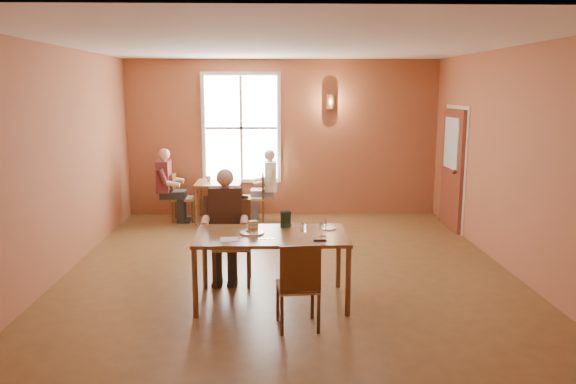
{
  "coord_description": "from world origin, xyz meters",
  "views": [
    {
      "loc": [
        -0.23,
        -7.36,
        2.45
      ],
      "look_at": [
        0.0,
        0.2,
        1.05
      ],
      "focal_mm": 35.0,
      "sensor_mm": 36.0,
      "label": 1
    }
  ],
  "objects_px": {
    "main_table": "(272,268)",
    "chair_diner_maroon": "(184,197)",
    "chair_empty": "(298,284)",
    "diner_main": "(232,231)",
    "diner_white": "(255,187)",
    "second_table": "(219,201)",
    "diner_maroon": "(182,186)",
    "chair_diner_main": "(232,243)",
    "chair_diner_white": "(253,197)"
  },
  "relations": [
    {
      "from": "main_table",
      "to": "chair_diner_maroon",
      "type": "bearing_deg",
      "value": 111.74
    },
    {
      "from": "chair_empty",
      "to": "diner_main",
      "type": "bearing_deg",
      "value": 114.14
    },
    {
      "from": "diner_white",
      "to": "chair_diner_maroon",
      "type": "xyz_separation_m",
      "value": [
        -1.33,
        0.0,
        -0.19
      ]
    },
    {
      "from": "second_table",
      "to": "diner_maroon",
      "type": "distance_m",
      "value": 0.74
    },
    {
      "from": "chair_empty",
      "to": "diner_white",
      "type": "distance_m",
      "value": 4.87
    },
    {
      "from": "main_table",
      "to": "chair_empty",
      "type": "bearing_deg",
      "value": -69.75
    },
    {
      "from": "main_table",
      "to": "diner_maroon",
      "type": "bearing_deg",
      "value": 112.1
    },
    {
      "from": "main_table",
      "to": "second_table",
      "type": "bearing_deg",
      "value": 103.53
    },
    {
      "from": "diner_main",
      "to": "second_table",
      "type": "distance_m",
      "value": 3.54
    },
    {
      "from": "chair_diner_main",
      "to": "chair_diner_maroon",
      "type": "height_order",
      "value": "chair_diner_main"
    },
    {
      "from": "chair_diner_maroon",
      "to": "diner_maroon",
      "type": "xyz_separation_m",
      "value": [
        -0.03,
        0.0,
        0.22
      ]
    },
    {
      "from": "chair_diner_main",
      "to": "chair_diner_white",
      "type": "xyz_separation_m",
      "value": [
        0.16,
        3.46,
        -0.07
      ]
    },
    {
      "from": "chair_diner_white",
      "to": "diner_maroon",
      "type": "height_order",
      "value": "diner_maroon"
    },
    {
      "from": "chair_empty",
      "to": "diner_white",
      "type": "relative_size",
      "value": 0.72
    },
    {
      "from": "diner_white",
      "to": "diner_maroon",
      "type": "bearing_deg",
      "value": 90.0
    },
    {
      "from": "chair_empty",
      "to": "main_table",
      "type": "bearing_deg",
      "value": 104.65
    },
    {
      "from": "chair_diner_main",
      "to": "diner_main",
      "type": "bearing_deg",
      "value": 90.0
    },
    {
      "from": "chair_diner_white",
      "to": "diner_white",
      "type": "bearing_deg",
      "value": -90.0
    },
    {
      "from": "chair_empty",
      "to": "diner_maroon",
      "type": "xyz_separation_m",
      "value": [
        -1.93,
        4.83,
        0.2
      ]
    },
    {
      "from": "main_table",
      "to": "diner_maroon",
      "type": "distance_m",
      "value": 4.44
    },
    {
      "from": "diner_main",
      "to": "diner_maroon",
      "type": "relative_size",
      "value": 1.04
    },
    {
      "from": "second_table",
      "to": "chair_diner_white",
      "type": "bearing_deg",
      "value": 0.0
    },
    {
      "from": "diner_main",
      "to": "second_table",
      "type": "bearing_deg",
      "value": -82.02
    },
    {
      "from": "chair_empty",
      "to": "chair_diner_maroon",
      "type": "bearing_deg",
      "value": 105.92
    },
    {
      "from": "diner_maroon",
      "to": "main_table",
      "type": "bearing_deg",
      "value": 22.1
    },
    {
      "from": "chair_diner_maroon",
      "to": "diner_maroon",
      "type": "relative_size",
      "value": 0.68
    },
    {
      "from": "chair_empty",
      "to": "chair_diner_maroon",
      "type": "distance_m",
      "value": 5.19
    },
    {
      "from": "diner_white",
      "to": "second_table",
      "type": "bearing_deg",
      "value": 90.0
    },
    {
      "from": "diner_main",
      "to": "diner_maroon",
      "type": "distance_m",
      "value": 3.68
    },
    {
      "from": "chair_diner_main",
      "to": "diner_white",
      "type": "distance_m",
      "value": 3.47
    },
    {
      "from": "chair_diner_white",
      "to": "chair_diner_maroon",
      "type": "height_order",
      "value": "chair_diner_white"
    },
    {
      "from": "chair_diner_white",
      "to": "chair_diner_maroon",
      "type": "bearing_deg",
      "value": 90.0
    },
    {
      "from": "main_table",
      "to": "chair_diner_white",
      "type": "relative_size",
      "value": 1.91
    },
    {
      "from": "chair_empty",
      "to": "diner_maroon",
      "type": "bearing_deg",
      "value": 106.23
    },
    {
      "from": "diner_main",
      "to": "chair_diner_white",
      "type": "height_order",
      "value": "diner_main"
    },
    {
      "from": "chair_diner_white",
      "to": "second_table",
      "type": "bearing_deg",
      "value": 90.0
    },
    {
      "from": "main_table",
      "to": "chair_diner_white",
      "type": "bearing_deg",
      "value": 94.72
    },
    {
      "from": "chair_diner_white",
      "to": "diner_main",
      "type": "bearing_deg",
      "value": 177.36
    },
    {
      "from": "chair_diner_maroon",
      "to": "diner_white",
      "type": "bearing_deg",
      "value": 90.0
    },
    {
      "from": "second_table",
      "to": "diner_maroon",
      "type": "relative_size",
      "value": 0.62
    },
    {
      "from": "chair_diner_white",
      "to": "chair_diner_maroon",
      "type": "distance_m",
      "value": 1.3
    },
    {
      "from": "main_table",
      "to": "diner_main",
      "type": "distance_m",
      "value": 0.85
    },
    {
      "from": "chair_diner_main",
      "to": "chair_diner_maroon",
      "type": "bearing_deg",
      "value": -71.78
    },
    {
      "from": "main_table",
      "to": "diner_white",
      "type": "height_order",
      "value": "diner_white"
    },
    {
      "from": "diner_main",
      "to": "chair_diner_maroon",
      "type": "distance_m",
      "value": 3.68
    },
    {
      "from": "diner_main",
      "to": "chair_diner_maroon",
      "type": "bearing_deg",
      "value": -71.92
    },
    {
      "from": "chair_diner_white",
      "to": "diner_maroon",
      "type": "bearing_deg",
      "value": 90.0
    },
    {
      "from": "second_table",
      "to": "diner_maroon",
      "type": "height_order",
      "value": "diner_maroon"
    },
    {
      "from": "diner_white",
      "to": "main_table",
      "type": "bearing_deg",
      "value": -175.7
    },
    {
      "from": "diner_main",
      "to": "diner_maroon",
      "type": "height_order",
      "value": "diner_main"
    }
  ]
}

